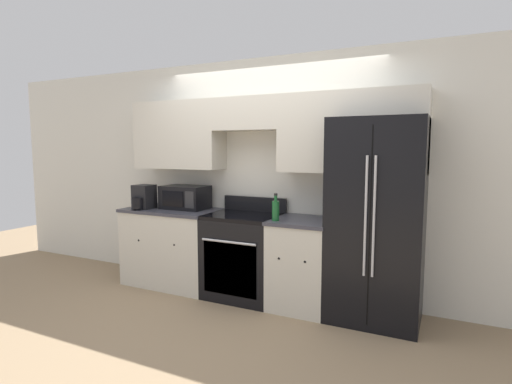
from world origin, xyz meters
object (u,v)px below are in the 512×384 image
at_px(oven_range, 244,255).
at_px(refrigerator, 377,221).
at_px(bottle, 276,210).
at_px(microwave, 185,197).

relative_size(oven_range, refrigerator, 0.57).
bearing_deg(bottle, microwave, 168.27).
height_order(refrigerator, bottle, refrigerator).
bearing_deg(microwave, bottle, -11.73).
relative_size(microwave, bottle, 1.95).
height_order(oven_range, refrigerator, refrigerator).
relative_size(refrigerator, microwave, 3.58).
xyz_separation_m(oven_range, bottle, (0.46, -0.19, 0.55)).
distance_m(oven_range, microwave, 1.00).
bearing_deg(microwave, refrigerator, -0.78).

